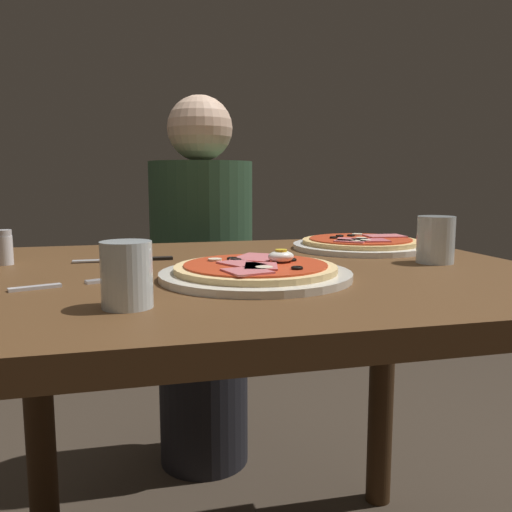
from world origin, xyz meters
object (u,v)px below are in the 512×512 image
water_glass_near (127,279)px  knife (131,259)px  dining_table (260,335)px  pizza_foreground (256,271)px  salt_shaker (5,248)px  pizza_across_left (360,244)px  diner_person (204,294)px  water_glass_far (435,243)px  fork (55,286)px

water_glass_near → knife: water_glass_near is taller
dining_table → pizza_foreground: pizza_foreground is taller
salt_shaker → knife: bearing=-2.3°
pizza_across_left → diner_person: size_ratio=0.27×
water_glass_far → salt_shaker: bearing=167.4°
fork → water_glass_far: bearing=5.9°
pizza_across_left → salt_shaker: 0.76m
knife → pizza_foreground: bearing=-52.0°
dining_table → water_glass_near: bearing=-133.2°
pizza_across_left → water_glass_near: size_ratio=3.69×
fork → knife: size_ratio=0.79×
knife → diner_person: (0.23, 0.58, -0.21)m
pizza_foreground → diner_person: (0.04, 0.83, -0.22)m
water_glass_far → diner_person: diner_person is taller
pizza_foreground → water_glass_near: (-0.21, -0.15, 0.02)m
pizza_foreground → pizza_across_left: 0.45m
water_glass_near → water_glass_far: size_ratio=0.93×
diner_person → knife: bearing=68.1°
water_glass_near → salt_shaker: size_ratio=1.27×
dining_table → pizza_foreground: (-0.03, -0.10, 0.14)m
pizza_across_left → water_glass_far: 0.24m
dining_table → knife: (-0.23, 0.15, 0.13)m
pizza_across_left → pizza_foreground: bearing=-136.9°
water_glass_near → diner_person: diner_person is taller
fork → dining_table: bearing=15.7°
fork → water_glass_near: bearing=-56.8°
dining_table → pizza_across_left: pizza_across_left is taller
pizza_across_left → knife: (-0.53, -0.06, -0.01)m
water_glass_far → dining_table: bearing=175.7°
water_glass_far → salt_shaker: (-0.81, 0.18, -0.01)m
pizza_across_left → salt_shaker: (-0.76, -0.05, 0.02)m
pizza_across_left → fork: (-0.65, -0.30, -0.01)m
water_glass_near → fork: 0.20m
pizza_foreground → pizza_across_left: (0.33, 0.31, -0.00)m
water_glass_far → knife: water_glass_far is taller
pizza_across_left → water_glass_near: water_glass_near is taller
dining_table → salt_shaker: bearing=161.5°
pizza_across_left → salt_shaker: size_ratio=4.69×
knife → pizza_across_left: bearing=6.4°
water_glass_near → knife: bearing=88.2°
pizza_foreground → knife: bearing=128.0°
water_glass_far → fork: water_glass_far is taller
salt_shaker → dining_table: bearing=-18.5°
pizza_across_left → diner_person: bearing=119.2°
dining_table → pizza_across_left: (0.30, 0.21, 0.14)m
pizza_foreground → water_glass_near: bearing=-143.5°
salt_shaker → diner_person: diner_person is taller
water_glass_far → salt_shaker: size_ratio=1.36×
knife → salt_shaker: size_ratio=2.91×
water_glass_far → pizza_across_left: bearing=102.2°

